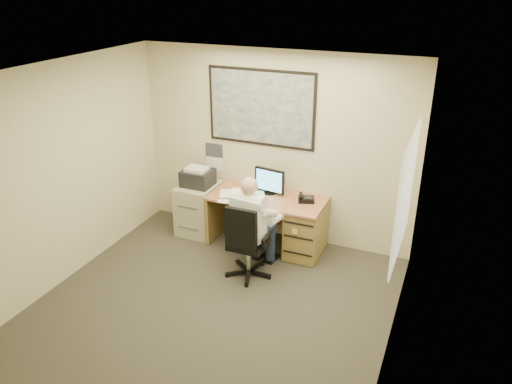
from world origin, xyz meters
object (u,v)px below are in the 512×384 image
at_px(office_chair, 247,256).
at_px(person, 249,227).
at_px(filing_cabinet, 199,204).
at_px(desk, 290,221).

bearing_deg(office_chair, person, 89.84).
distance_m(filing_cabinet, person, 1.42).
distance_m(office_chair, person, 0.38).
bearing_deg(person, filing_cabinet, 153.66).
relative_size(filing_cabinet, person, 0.77).
xyz_separation_m(desk, person, (-0.27, -0.80, 0.23)).
distance_m(desk, office_chair, 0.92).
bearing_deg(filing_cabinet, office_chair, -36.66).
relative_size(desk, filing_cabinet, 1.55).
height_order(office_chair, person, person).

